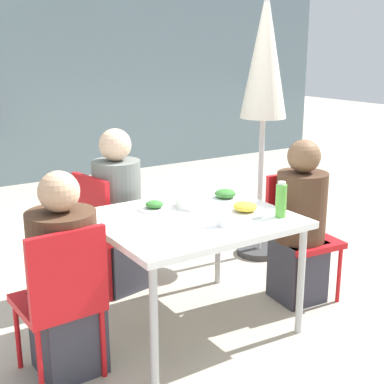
{
  "coord_description": "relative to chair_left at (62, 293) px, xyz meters",
  "views": [
    {
      "loc": [
        -1.65,
        -2.54,
        1.7
      ],
      "look_at": [
        0.0,
        0.0,
        0.87
      ],
      "focal_mm": 50.0,
      "sensor_mm": 36.0,
      "label": 1
    }
  ],
  "objects": [
    {
      "name": "bottle",
      "position": [
        1.29,
        -0.18,
        0.33
      ],
      "size": [
        0.07,
        0.07,
        0.22
      ],
      "color": "#51A338",
      "rests_on": "dining_table"
    },
    {
      "name": "drinking_cup",
      "position": [
        0.92,
        -0.13,
        0.27
      ],
      "size": [
        0.08,
        0.08,
        0.1
      ],
      "color": "white",
      "rests_on": "dining_table"
    },
    {
      "name": "plate_0",
      "position": [
        0.73,
        0.35,
        0.25
      ],
      "size": [
        0.2,
        0.2,
        0.06
      ],
      "color": "white",
      "rests_on": "dining_table"
    },
    {
      "name": "chair_far",
      "position": [
        0.63,
        0.89,
        0.0
      ],
      "size": [
        0.47,
        0.47,
        0.85
      ],
      "rotation": [
        0.0,
        0.0,
        -1.38
      ],
      "color": "red",
      "rests_on": "ground"
    },
    {
      "name": "building_facade",
      "position": [
        0.86,
        4.38,
        1.0
      ],
      "size": [
        10.0,
        0.2,
        3.0
      ],
      "color": "slate",
      "rests_on": "ground"
    },
    {
      "name": "ground_plane",
      "position": [
        0.86,
        0.12,
        -0.5
      ],
      "size": [
        24.0,
        24.0,
        0.0
      ],
      "primitive_type": "plane",
      "color": "#B2A893"
    },
    {
      "name": "dining_table",
      "position": [
        0.86,
        0.12,
        0.17
      ],
      "size": [
        1.13,
        0.97,
        0.72
      ],
      "color": "white",
      "rests_on": "ground"
    },
    {
      "name": "person_far",
      "position": [
        0.71,
        0.85,
        0.06
      ],
      "size": [
        0.35,
        0.35,
        1.17
      ],
      "rotation": [
        0.0,
        0.0,
        -1.38
      ],
      "color": "#383842",
      "rests_on": "ground"
    },
    {
      "name": "plate_2",
      "position": [
        1.24,
        0.3,
        0.25
      ],
      "size": [
        0.25,
        0.25,
        0.07
      ],
      "color": "white",
      "rests_on": "dining_table"
    },
    {
      "name": "chair_right",
      "position": [
        1.73,
        0.11,
        0.0
      ],
      "size": [
        0.44,
        0.44,
        0.85
      ],
      "rotation": [
        0.0,
        0.0,
        3.04
      ],
      "color": "red",
      "rests_on": "ground"
    },
    {
      "name": "person_right",
      "position": [
        1.67,
        0.03,
        0.03
      ],
      "size": [
        0.34,
        0.34,
        1.12
      ],
      "rotation": [
        0.0,
        0.0,
        3.04
      ],
      "color": "#383842",
      "rests_on": "ground"
    },
    {
      "name": "salad_bowl",
      "position": [
        0.96,
        0.29,
        0.26
      ],
      "size": [
        0.2,
        0.2,
        0.06
      ],
      "color": "white",
      "rests_on": "dining_table"
    },
    {
      "name": "chair_left",
      "position": [
        0.0,
        0.0,
        0.0
      ],
      "size": [
        0.42,
        0.42,
        0.85
      ],
      "rotation": [
        0.0,
        0.0,
        0.04
      ],
      "color": "red",
      "rests_on": "ground"
    },
    {
      "name": "plate_1",
      "position": [
        1.16,
        -0.01,
        0.25
      ],
      "size": [
        0.26,
        0.26,
        0.07
      ],
      "color": "white",
      "rests_on": "dining_table"
    },
    {
      "name": "person_left",
      "position": [
        0.05,
        0.08,
        0.02
      ],
      "size": [
        0.36,
        0.36,
        1.11
      ],
      "rotation": [
        0.0,
        0.0,
        0.04
      ],
      "color": "#383842",
      "rests_on": "ground"
    },
    {
      "name": "closed_umbrella",
      "position": [
        1.98,
        0.82,
        1.06
      ],
      "size": [
        0.36,
        0.36,
        2.14
      ],
      "color": "#333333",
      "rests_on": "ground"
    }
  ]
}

